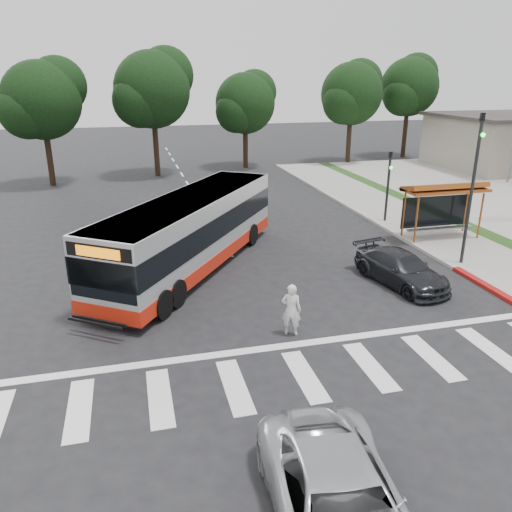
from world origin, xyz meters
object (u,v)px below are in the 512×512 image
object	(u,v)px
transit_bus	(191,234)
dark_sedan	(401,269)
pedestrian	(291,310)
silver_suv_south	(341,509)

from	to	relation	value
transit_bus	dark_sedan	world-z (taller)	transit_bus
transit_bus	dark_sedan	bearing A→B (deg)	9.25
transit_bus	pedestrian	world-z (taller)	transit_bus
dark_sedan	silver_suv_south	bearing A→B (deg)	-135.83
transit_bus	dark_sedan	distance (m)	8.75
pedestrian	dark_sedan	size ratio (longest dim) A/B	0.39
transit_bus	pedestrian	bearing A→B (deg)	-36.03
silver_suv_south	transit_bus	bearing A→B (deg)	99.24
pedestrian	silver_suv_south	world-z (taller)	pedestrian
pedestrian	transit_bus	bearing A→B (deg)	-45.32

